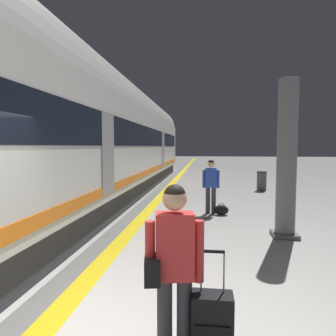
{
  "coord_description": "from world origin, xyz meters",
  "views": [
    {
      "loc": [
        1.13,
        -2.66,
        2.08
      ],
      "look_at": [
        0.07,
        5.84,
        1.46
      ],
      "focal_mm": 31.62,
      "sensor_mm": 36.0,
      "label": 1
    }
  ],
  "objects_px": {
    "passenger_near": "(211,182)",
    "platform_pillar": "(287,162)",
    "waste_bin": "(262,181)",
    "high_speed_train": "(108,136)",
    "duffel_bag_near": "(221,210)",
    "rolling_suitcase_foreground": "(212,330)",
    "traveller_foreground": "(173,263)"
  },
  "relations": [
    {
      "from": "rolling_suitcase_foreground",
      "to": "duffel_bag_near",
      "type": "relative_size",
      "value": 2.56
    },
    {
      "from": "high_speed_train",
      "to": "duffel_bag_near",
      "type": "relative_size",
      "value": 65.16
    },
    {
      "from": "waste_bin",
      "to": "passenger_near",
      "type": "bearing_deg",
      "value": -115.71
    },
    {
      "from": "platform_pillar",
      "to": "duffel_bag_near",
      "type": "bearing_deg",
      "value": 123.41
    },
    {
      "from": "passenger_near",
      "to": "platform_pillar",
      "type": "bearing_deg",
      "value": -52.79
    },
    {
      "from": "traveller_foreground",
      "to": "waste_bin",
      "type": "distance_m",
      "value": 12.07
    },
    {
      "from": "traveller_foreground",
      "to": "rolling_suitcase_foreground",
      "type": "relative_size",
      "value": 1.55
    },
    {
      "from": "platform_pillar",
      "to": "rolling_suitcase_foreground",
      "type": "bearing_deg",
      "value": -112.13
    },
    {
      "from": "high_speed_train",
      "to": "waste_bin",
      "type": "relative_size",
      "value": 31.51
    },
    {
      "from": "duffel_bag_near",
      "to": "waste_bin",
      "type": "xyz_separation_m",
      "value": [
        2.17,
        5.32,
        0.3
      ]
    },
    {
      "from": "rolling_suitcase_foreground",
      "to": "high_speed_train",
      "type": "bearing_deg",
      "value": 113.86
    },
    {
      "from": "passenger_near",
      "to": "platform_pillar",
      "type": "distance_m",
      "value": 2.84
    },
    {
      "from": "traveller_foreground",
      "to": "duffel_bag_near",
      "type": "bearing_deg",
      "value": 82.86
    },
    {
      "from": "high_speed_train",
      "to": "duffel_bag_near",
      "type": "bearing_deg",
      "value": -29.94
    },
    {
      "from": "traveller_foreground",
      "to": "passenger_near",
      "type": "relative_size",
      "value": 1.04
    },
    {
      "from": "platform_pillar",
      "to": "traveller_foreground",
      "type": "bearing_deg",
      "value": -116.16
    },
    {
      "from": "high_speed_train",
      "to": "platform_pillar",
      "type": "height_order",
      "value": "high_speed_train"
    },
    {
      "from": "rolling_suitcase_foreground",
      "to": "platform_pillar",
      "type": "distance_m",
      "value": 4.88
    },
    {
      "from": "rolling_suitcase_foreground",
      "to": "platform_pillar",
      "type": "relative_size",
      "value": 0.31
    },
    {
      "from": "waste_bin",
      "to": "platform_pillar",
      "type": "bearing_deg",
      "value": -96.46
    },
    {
      "from": "platform_pillar",
      "to": "waste_bin",
      "type": "xyz_separation_m",
      "value": [
        0.83,
        7.35,
        -1.27
      ]
    },
    {
      "from": "passenger_near",
      "to": "duffel_bag_near",
      "type": "height_order",
      "value": "passenger_near"
    },
    {
      "from": "duffel_bag_near",
      "to": "waste_bin",
      "type": "relative_size",
      "value": 0.48
    },
    {
      "from": "platform_pillar",
      "to": "waste_bin",
      "type": "bearing_deg",
      "value": 83.54
    },
    {
      "from": "passenger_near",
      "to": "high_speed_train",
      "type": "bearing_deg",
      "value": 149.75
    },
    {
      "from": "rolling_suitcase_foreground",
      "to": "passenger_near",
      "type": "bearing_deg",
      "value": 89.01
    },
    {
      "from": "rolling_suitcase_foreground",
      "to": "passenger_near",
      "type": "xyz_separation_m",
      "value": [
        0.11,
        6.53,
        0.58
      ]
    },
    {
      "from": "passenger_near",
      "to": "platform_pillar",
      "type": "height_order",
      "value": "platform_pillar"
    },
    {
      "from": "passenger_near",
      "to": "platform_pillar",
      "type": "relative_size",
      "value": 0.47
    },
    {
      "from": "high_speed_train",
      "to": "traveller_foreground",
      "type": "relative_size",
      "value": 16.47
    },
    {
      "from": "high_speed_train",
      "to": "platform_pillar",
      "type": "bearing_deg",
      "value": -38.53
    },
    {
      "from": "rolling_suitcase_foreground",
      "to": "passenger_near",
      "type": "distance_m",
      "value": 6.55
    }
  ]
}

